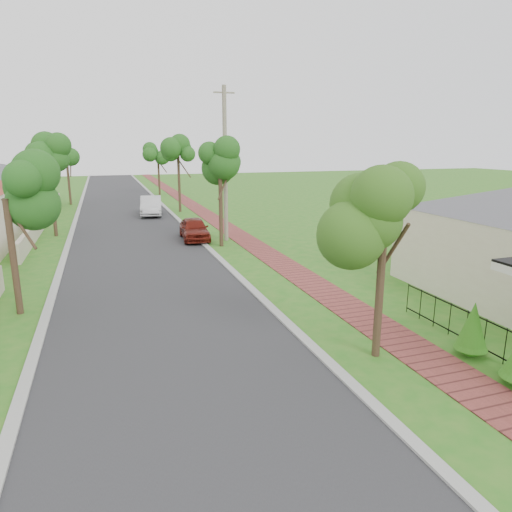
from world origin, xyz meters
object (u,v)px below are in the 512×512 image
parked_car_white (151,206)px  utility_pole (225,165)px  parked_car_red (194,229)px  near_tree (385,218)px

parked_car_white → utility_pole: utility_pole is taller
parked_car_red → near_tree: (1.67, -16.64, 3.09)m
near_tree → utility_pole: (0.09, 15.91, 0.66)m
near_tree → parked_car_red: bearing=95.7°
parked_car_white → near_tree: bearing=-77.1°
parked_car_red → utility_pole: utility_pole is taller
parked_car_red → near_tree: size_ratio=0.81×
parked_car_white → near_tree: (3.07, -27.27, 2.99)m
near_tree → utility_pole: size_ratio=0.54×
parked_car_white → near_tree: 27.60m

